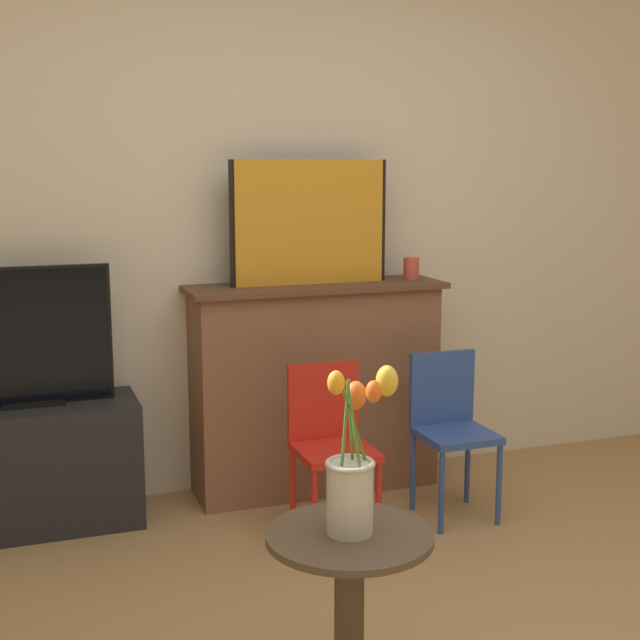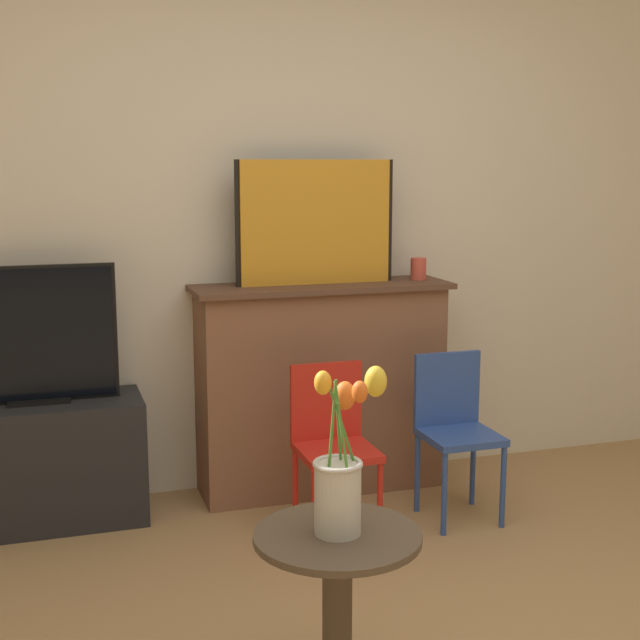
{
  "view_description": "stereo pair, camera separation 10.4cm",
  "coord_description": "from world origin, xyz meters",
  "px_view_note": "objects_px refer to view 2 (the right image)",
  "views": [
    {
      "loc": [
        -1.23,
        -1.86,
        1.52
      ],
      "look_at": [
        -0.15,
        1.15,
        0.95
      ],
      "focal_mm": 50.0,
      "sensor_mm": 36.0,
      "label": 1
    },
    {
      "loc": [
        -1.13,
        -1.89,
        1.52
      ],
      "look_at": [
        -0.15,
        1.15,
        0.95
      ],
      "focal_mm": 50.0,
      "sensor_mm": 36.0,
      "label": 2
    }
  ],
  "objects_px": {
    "tv_monitor": "(36,336)",
    "chair_red": "(332,438)",
    "painting": "(316,222)",
    "chair_blue": "(455,423)",
    "vase_tulips": "(341,474)"
  },
  "relations": [
    {
      "from": "chair_red",
      "to": "chair_blue",
      "type": "xyz_separation_m",
      "value": [
        0.57,
        0.03,
        0.0
      ]
    },
    {
      "from": "chair_red",
      "to": "vase_tulips",
      "type": "bearing_deg",
      "value": -107.58
    },
    {
      "from": "tv_monitor",
      "to": "chair_red",
      "type": "relative_size",
      "value": 0.93
    },
    {
      "from": "tv_monitor",
      "to": "chair_red",
      "type": "distance_m",
      "value": 1.29
    },
    {
      "from": "painting",
      "to": "tv_monitor",
      "type": "relative_size",
      "value": 1.12
    },
    {
      "from": "chair_red",
      "to": "chair_blue",
      "type": "relative_size",
      "value": 1.0
    },
    {
      "from": "chair_red",
      "to": "vase_tulips",
      "type": "distance_m",
      "value": 1.31
    },
    {
      "from": "chair_red",
      "to": "chair_blue",
      "type": "distance_m",
      "value": 0.57
    },
    {
      "from": "chair_blue",
      "to": "tv_monitor",
      "type": "bearing_deg",
      "value": 165.09
    },
    {
      "from": "painting",
      "to": "tv_monitor",
      "type": "height_order",
      "value": "painting"
    },
    {
      "from": "painting",
      "to": "chair_blue",
      "type": "bearing_deg",
      "value": -46.54
    },
    {
      "from": "painting",
      "to": "chair_red",
      "type": "height_order",
      "value": "painting"
    },
    {
      "from": "tv_monitor",
      "to": "chair_red",
      "type": "bearing_deg",
      "value": -23.22
    },
    {
      "from": "chair_blue",
      "to": "vase_tulips",
      "type": "bearing_deg",
      "value": -127.39
    },
    {
      "from": "tv_monitor",
      "to": "vase_tulips",
      "type": "height_order",
      "value": "tv_monitor"
    }
  ]
}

